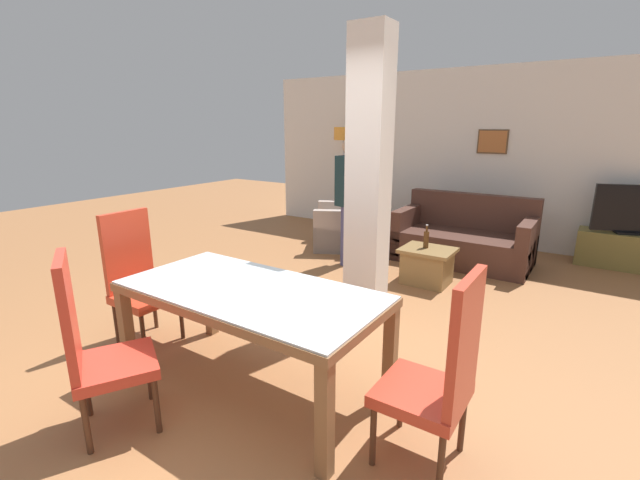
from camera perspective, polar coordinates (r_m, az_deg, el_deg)
ground_plane at (r=3.34m, az=-8.77°, el=-18.64°), size 18.00×18.00×0.00m
back_wall at (r=7.29m, az=18.67°, el=10.43°), size 7.20×0.09×2.70m
divider_pillar at (r=4.07m, az=6.48°, el=8.02°), size 0.36×0.29×2.70m
dining_table at (r=3.04m, az=-9.23°, el=-8.97°), size 1.86×0.91×0.76m
dining_chair_head_right at (r=2.44m, az=15.80°, el=-16.64°), size 0.46×0.46×1.14m
dining_chair_near_left at (r=2.94m, az=-27.84°, el=-12.24°), size 0.62×0.62×1.14m
dining_chair_head_left at (r=4.01m, az=-23.13°, el=-4.54°), size 0.46×0.46×1.14m
sofa at (r=6.24m, az=18.58°, el=-0.01°), size 1.77×0.94×0.91m
armchair at (r=6.66m, az=3.52°, el=1.60°), size 1.18×1.20×0.85m
coffee_table at (r=5.27m, az=14.07°, el=-3.31°), size 0.60×0.51×0.43m
bottle at (r=5.21m, az=13.97°, el=0.14°), size 0.06×0.06×0.28m
tv_stand at (r=6.93m, az=35.85°, el=-1.23°), size 1.19×0.40×0.47m
tv_screen at (r=6.83m, az=36.55°, el=3.19°), size 0.96×0.37×0.64m
floor_lamp at (r=7.74m, az=3.19°, el=12.76°), size 0.35×0.35×1.81m
standing_person at (r=5.69m, az=4.01°, el=6.25°), size 0.27×0.40×1.69m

